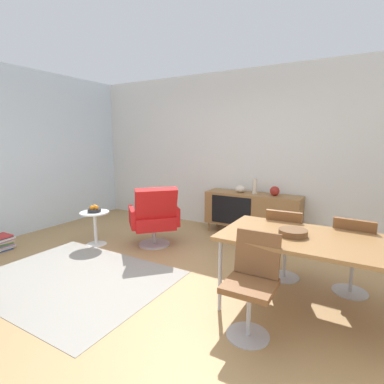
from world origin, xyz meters
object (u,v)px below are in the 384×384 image
(dining_table, at_px, (310,242))
(vase_sculptural_dark, at_px, (240,189))
(wooden_bowl_on_table, at_px, (293,233))
(vase_cobalt, at_px, (275,191))
(sideboard, at_px, (252,210))
(fruit_bowl, at_px, (94,209))
(dining_chair_back_left, at_px, (285,241))
(dining_chair_front_left, at_px, (252,281))
(vase_ceramic_small, at_px, (255,186))
(lounge_chair_red, at_px, (154,216))
(side_table_round, at_px, (95,224))
(dining_chair_back_right, at_px, (353,253))

(dining_table, bearing_deg, vase_sculptural_dark, 126.25)
(wooden_bowl_on_table, bearing_deg, vase_cobalt, 109.36)
(sideboard, relative_size, vase_cobalt, 10.31)
(dining_table, relative_size, fruit_bowl, 8.00)
(wooden_bowl_on_table, bearing_deg, dining_chair_back_left, 108.40)
(dining_chair_back_left, bearing_deg, vase_sculptural_dark, 127.87)
(dining_chair_front_left, bearing_deg, vase_ceramic_small, 108.36)
(vase_ceramic_small, xyz_separation_m, lounge_chair_red, (-1.13, -1.27, -0.38))
(dining_chair_front_left, height_order, lounge_chair_red, lounge_chair_red)
(vase_cobalt, height_order, wooden_bowl_on_table, vase_cobalt)
(sideboard, distance_m, side_table_round, 2.57)
(wooden_bowl_on_table, height_order, lounge_chair_red, lounge_chair_red)
(vase_sculptural_dark, distance_m, dining_chair_back_right, 2.30)
(vase_sculptural_dark, height_order, side_table_round, vase_sculptural_dark)
(vase_sculptural_dark, height_order, dining_chair_back_left, dining_chair_back_left)
(vase_cobalt, distance_m, vase_sculptural_dark, 0.59)
(dining_table, bearing_deg, dining_chair_back_left, 121.86)
(dining_table, relative_size, lounge_chair_red, 1.69)
(dining_chair_back_right, bearing_deg, vase_cobalt, 130.39)
(vase_cobalt, bearing_deg, vase_ceramic_small, 180.00)
(vase_sculptural_dark, relative_size, dining_chair_back_left, 0.21)
(lounge_chair_red, relative_size, fruit_bowl, 4.73)
(vase_ceramic_small, bearing_deg, dining_chair_back_left, -59.13)
(dining_chair_front_left, bearing_deg, side_table_round, 163.22)
(dining_chair_back_right, bearing_deg, dining_table, -121.71)
(dining_table, xyz_separation_m, dining_chair_front_left, (-0.35, -0.56, -0.23))
(sideboard, height_order, fruit_bowl, sideboard)
(vase_ceramic_small, relative_size, dining_chair_back_left, 0.30)
(dining_table, bearing_deg, lounge_chair_red, 163.34)
(dining_chair_front_left, height_order, fruit_bowl, dining_chair_front_left)
(vase_sculptural_dark, relative_size, wooden_bowl_on_table, 0.69)
(dining_chair_back_left, bearing_deg, dining_chair_back_right, 0.01)
(sideboard, xyz_separation_m, vase_ceramic_small, (0.03, 0.00, 0.41))
(wooden_bowl_on_table, bearing_deg, dining_chair_front_left, -111.08)
(sideboard, relative_size, wooden_bowl_on_table, 6.15)
(vase_cobalt, relative_size, side_table_round, 0.30)
(vase_cobalt, bearing_deg, lounge_chair_red, -139.03)
(wooden_bowl_on_table, relative_size, dining_chair_back_right, 0.30)
(vase_ceramic_small, relative_size, fruit_bowl, 1.27)
(vase_cobalt, xyz_separation_m, wooden_bowl_on_table, (0.70, -2.00, -0.03))
(vase_cobalt, relative_size, wooden_bowl_on_table, 0.60)
(dining_chair_back_right, xyz_separation_m, side_table_round, (-3.51, -0.27, -0.15))
(sideboard, distance_m, dining_chair_back_left, 1.66)
(dining_table, relative_size, wooden_bowl_on_table, 6.15)
(lounge_chair_red, relative_size, side_table_round, 1.82)
(dining_table, height_order, side_table_round, dining_table)
(dining_chair_front_left, bearing_deg, vase_cobalt, 101.25)
(dining_chair_front_left, relative_size, side_table_round, 1.65)
(dining_chair_front_left, bearing_deg, wooden_bowl_on_table, 68.92)
(dining_chair_front_left, bearing_deg, dining_chair_back_right, 58.07)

